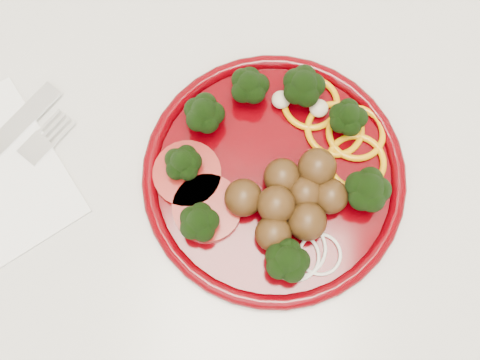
# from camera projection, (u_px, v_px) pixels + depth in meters

# --- Properties ---
(counter) EXTENTS (2.40, 0.60, 0.90)m
(counter) POSITION_uv_depth(u_px,v_px,m) (99.00, 230.00, 1.00)
(counter) COLOR beige
(counter) RESTS_ON ground
(plate) EXTENTS (0.24, 0.24, 0.05)m
(plate) POSITION_uv_depth(u_px,v_px,m) (275.00, 174.00, 0.54)
(plate) COLOR #4E0004
(plate) RESTS_ON counter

